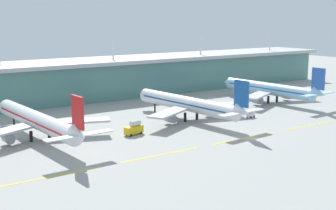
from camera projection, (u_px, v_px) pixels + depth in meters
The scene contains 11 objects.
ground_plane at pixel (254, 139), 161.95m from camera, with size 600.00×600.00×0.00m, color #9E9E99.
terminal_building at pixel (108, 77), 245.19m from camera, with size 288.00×34.00×28.41m.
airliner_near at pixel (38, 121), 159.71m from camera, with size 48.75×68.86×18.90m.
airliner_middle at pixel (189, 104), 189.76m from camera, with size 48.61×64.71×18.90m.
airliner_far at pixel (271, 89), 228.63m from camera, with size 48.71×61.68×18.90m.
taxiway_stripe_west at pixel (52, 177), 123.67m from camera, with size 28.00×0.70×0.04m, color yellow.
taxiway_stripe_mid_west at pixel (161, 155), 142.72m from camera, with size 28.00×0.70×0.04m, color yellow.
taxiway_stripe_centre at pixel (244, 139), 161.77m from camera, with size 28.00×0.70×0.04m, color yellow.
taxiway_stripe_mid_east at pixel (309, 126), 180.82m from camera, with size 28.00×0.70×0.04m, color yellow.
fuel_truck at pixel (134, 128), 167.05m from camera, with size 7.60×4.17×4.95m.
baggage_cart at pixel (251, 115), 195.11m from camera, with size 3.91×2.67×2.48m.
Camera 1 is at (-113.63, -112.32, 41.13)m, focal length 50.91 mm.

